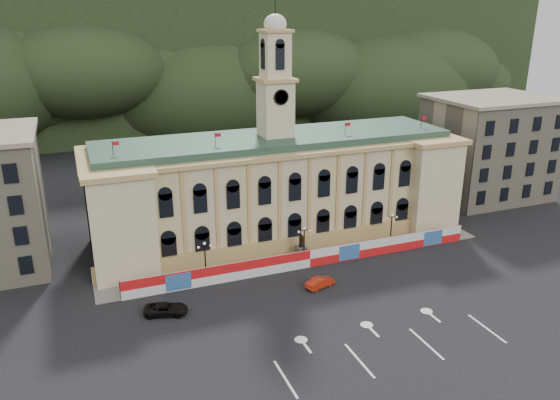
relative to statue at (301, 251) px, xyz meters
name	(u,v)px	position (x,y,z in m)	size (l,w,h in m)	color
ground	(364,322)	(0.00, -18.00, -1.19)	(260.00, 260.00, 0.00)	black
lane_markings	(388,347)	(0.00, -23.00, -1.18)	(26.00, 10.00, 0.02)	white
hill_ridge	(163,58)	(0.03, 103.99, 18.30)	(230.00, 80.00, 64.00)	black
city_hall	(277,186)	(0.00, 9.63, 6.66)	(56.20, 17.60, 37.10)	#C9B791
side_building_right	(488,147)	(43.00, 12.93, 8.14)	(21.00, 17.00, 18.60)	tan
hoarding_fence	(310,258)	(0.06, -2.93, 0.06)	(50.00, 0.44, 2.50)	red
pavement	(302,258)	(0.00, -0.25, -1.11)	(56.00, 5.50, 0.16)	slate
statue	(301,251)	(0.00, 0.00, 0.00)	(1.40, 1.40, 3.72)	#595651
lamp_left	(205,257)	(-14.00, -1.00, 1.89)	(1.96, 0.44, 5.15)	black
lamp_center	(304,241)	(0.00, -1.00, 1.89)	(1.96, 0.44, 5.15)	black
lamp_right	(391,227)	(14.00, -1.00, 1.89)	(1.96, 0.44, 5.15)	black
red_sedan	(320,282)	(-1.11, -8.66, -0.52)	(4.28, 2.55, 1.33)	#B4220C
black_suv	(166,309)	(-20.49, -8.13, -0.49)	(5.43, 3.64, 1.38)	black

